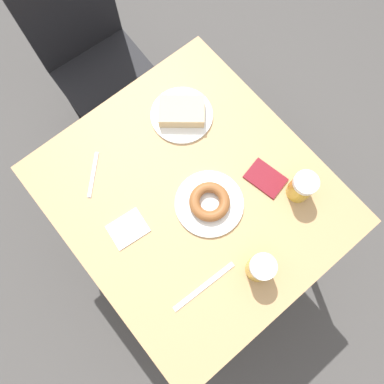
% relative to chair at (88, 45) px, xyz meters
% --- Properties ---
extents(ground_plane, '(8.00, 8.00, 0.00)m').
position_rel_chair_xyz_m(ground_plane, '(-0.11, -0.84, -0.56)').
color(ground_plane, '#474442').
extents(table, '(0.83, 0.93, 0.73)m').
position_rel_chair_xyz_m(table, '(-0.11, -0.84, 0.11)').
color(table, tan).
rests_on(table, ground_plane).
extents(chair, '(0.42, 0.42, 0.94)m').
position_rel_chair_xyz_m(chair, '(0.00, 0.00, 0.00)').
color(chair, black).
rests_on(chair, ground_plane).
extents(plate_with_cake, '(0.22, 0.22, 0.05)m').
position_rel_chair_xyz_m(plate_with_cake, '(0.04, -0.59, 0.20)').
color(plate_with_cake, white).
rests_on(plate_with_cake, table).
extents(plate_with_donut, '(0.23, 0.23, 0.04)m').
position_rel_chair_xyz_m(plate_with_donut, '(-0.09, -0.90, 0.19)').
color(plate_with_donut, white).
rests_on(plate_with_donut, table).
extents(beer_mug_left, '(0.08, 0.08, 0.11)m').
position_rel_chair_xyz_m(beer_mug_left, '(0.16, -1.05, 0.23)').
color(beer_mug_left, gold).
rests_on(beer_mug_left, table).
extents(beer_mug_center, '(0.08, 0.08, 0.11)m').
position_rel_chair_xyz_m(beer_mug_center, '(-0.11, -1.16, 0.23)').
color(beer_mug_center, gold).
rests_on(beer_mug_center, table).
extents(napkin_folded, '(0.13, 0.10, 0.00)m').
position_rel_chair_xyz_m(napkin_folded, '(-0.35, -0.80, 0.18)').
color(napkin_folded, white).
rests_on(napkin_folded, table).
extents(fork, '(0.12, 0.12, 0.00)m').
position_rel_chair_xyz_m(fork, '(-0.32, -0.57, 0.18)').
color(fork, silver).
rests_on(fork, table).
extents(knife, '(0.23, 0.03, 0.00)m').
position_rel_chair_xyz_m(knife, '(-0.27, -1.09, 0.18)').
color(knife, silver).
rests_on(knife, table).
extents(passport_near_edge, '(0.11, 0.14, 0.01)m').
position_rel_chair_xyz_m(passport_near_edge, '(0.11, -0.95, 0.18)').
color(passport_near_edge, maroon).
rests_on(passport_near_edge, table).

